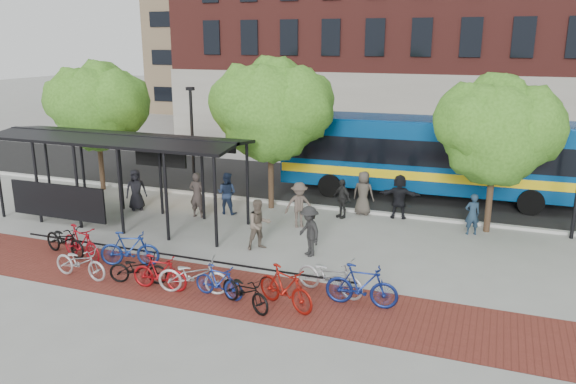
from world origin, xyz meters
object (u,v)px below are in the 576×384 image
(bike_6, at_px, (193,275))
(bike_0, at_px, (65,240))
(lamp_post_left, at_px, (192,140))
(bike_9, at_px, (285,287))
(bike_1, at_px, (81,243))
(pedestrian_6, at_px, (363,193))
(bus_shelter, at_px, (115,148))
(pedestrian_0, at_px, (136,190))
(tree_c, at_px, (499,127))
(bike_3, at_px, (130,249))
(bike_11, at_px, (362,286))
(bike_10, at_px, (330,276))
(pedestrian_2, at_px, (227,193))
(pedestrian_9, at_px, (309,231))
(bike_7, at_px, (219,281))
(bike_4, at_px, (138,269))
(pedestrian_3, at_px, (299,205))
(pedestrian_7, at_px, (472,214))
(pedestrian_1, at_px, (197,195))
(bike_8, at_px, (245,291))
(bus, at_px, (430,153))
(bike_5, at_px, (160,273))
(tree_b, at_px, (273,106))
(tree_a, at_px, (98,103))
(pedestrian_8, at_px, (259,225))
(pedestrian_5, at_px, (399,196))
(pedestrian_4, at_px, (342,198))
(bike_2, at_px, (80,262))

(bike_6, bearing_deg, bike_0, 66.23)
(lamp_post_left, distance_m, bike_9, 12.21)
(bike_1, height_order, pedestrian_6, pedestrian_6)
(bike_1, distance_m, pedestrian_6, 11.34)
(bus_shelter, bearing_deg, pedestrian_0, 99.34)
(tree_c, distance_m, pedestrian_0, 14.99)
(bike_3, height_order, bike_11, bike_11)
(bike_10, distance_m, pedestrian_2, 8.71)
(pedestrian_9, bearing_deg, bike_11, -7.78)
(bike_7, bearing_deg, tree_c, -30.83)
(bike_11, bearing_deg, bike_4, 94.45)
(bike_4, bearing_deg, bike_10, -91.19)
(pedestrian_3, xyz_separation_m, pedestrian_7, (6.42, 1.48, -0.11))
(pedestrian_3, bearing_deg, pedestrian_0, 150.04)
(pedestrian_9, bearing_deg, pedestrian_1, -160.89)
(bike_9, height_order, pedestrian_2, pedestrian_2)
(pedestrian_0, bearing_deg, bike_6, -86.59)
(bus_shelter, distance_m, pedestrian_0, 2.58)
(bike_11, bearing_deg, bike_10, 63.97)
(bike_8, height_order, pedestrian_3, pedestrian_3)
(bus, relative_size, pedestrian_6, 7.36)
(bike_0, height_order, bike_3, bike_3)
(bike_5, bearing_deg, tree_b, -2.54)
(tree_a, height_order, bike_3, tree_a)
(pedestrian_0, bearing_deg, bike_3, -98.55)
(pedestrian_6, distance_m, pedestrian_8, 5.85)
(bike_5, distance_m, pedestrian_5, 10.87)
(pedestrian_4, height_order, pedestrian_9, pedestrian_9)
(bus, relative_size, bike_5, 7.68)
(pedestrian_9, bearing_deg, bike_8, -53.03)
(bus, bearing_deg, pedestrian_4, -125.13)
(tree_a, distance_m, bus, 15.85)
(pedestrian_4, bearing_deg, bike_9, -52.48)
(lamp_post_left, relative_size, bike_4, 2.81)
(pedestrian_8, bearing_deg, bike_2, -179.27)
(bike_8, xyz_separation_m, pedestrian_9, (0.41, 4.30, 0.38))
(pedestrian_1, bearing_deg, bike_8, 126.29)
(bike_10, relative_size, pedestrian_7, 1.35)
(tree_b, distance_m, bike_11, 10.55)
(bike_0, bearing_deg, pedestrian_7, -46.79)
(tree_b, height_order, pedestrian_7, tree_b)
(bike_8, xyz_separation_m, pedestrian_4, (0.33, 8.82, 0.32))
(bike_3, relative_size, pedestrian_5, 1.06)
(bike_3, bearing_deg, pedestrian_3, -52.81)
(bike_0, relative_size, bike_10, 0.95)
(tree_a, distance_m, bike_0, 9.63)
(bike_9, bearing_deg, pedestrian_9, 32.22)
(bike_2, bearing_deg, bike_6, -82.07)
(pedestrian_1, height_order, pedestrian_2, pedestrian_1)
(bike_8, distance_m, pedestrian_6, 9.65)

